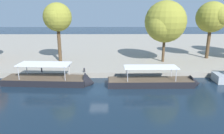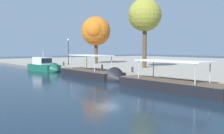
{
  "view_description": "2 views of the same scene",
  "coord_description": "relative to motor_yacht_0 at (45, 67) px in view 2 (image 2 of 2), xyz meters",
  "views": [
    {
      "loc": [
        1.55,
        -25.65,
        10.41
      ],
      "look_at": [
        1.83,
        5.24,
        1.88
      ],
      "focal_mm": 32.97,
      "sensor_mm": 36.0,
      "label": 1
    },
    {
      "loc": [
        24.62,
        -18.51,
        3.97
      ],
      "look_at": [
        -3.76,
        3.47,
        1.58
      ],
      "focal_mm": 45.79,
      "sensor_mm": 36.0,
      "label": 2
    }
  ],
  "objects": [
    {
      "name": "tree_2",
      "position": [
        12.6,
        11.05,
        8.47
      ],
      "size": [
        5.25,
        5.32,
        11.0
      ],
      "color": "#4C3823",
      "rests_on": "dock_promenade"
    },
    {
      "name": "mooring_bollard_0",
      "position": [
        0.0,
        3.54,
        0.56
      ],
      "size": [
        0.32,
        0.32,
        0.7
      ],
      "color": "#2D2D33",
      "rests_on": "dock_promenade"
    },
    {
      "name": "ground_plane",
      "position": [
        20.91,
        -2.29,
        -0.66
      ],
      "size": [
        220.0,
        220.0,
        0.0
      ],
      "primitive_type": "plane",
      "color": "#142333"
    },
    {
      "name": "tour_boat_1",
      "position": [
        14.09,
        0.59,
        -0.27
      ],
      "size": [
        13.3,
        3.91,
        4.23
      ],
      "rotation": [
        0.0,
        0.0,
        -0.06
      ],
      "color": "black",
      "rests_on": "ground_plane"
    },
    {
      "name": "tree_0",
      "position": [
        -1.97,
        11.88,
        6.7
      ],
      "size": [
        5.83,
        5.83,
        9.46
      ],
      "color": "#4C3823",
      "rests_on": "dock_promenade"
    },
    {
      "name": "mooring_bollard_1",
      "position": [
        18.32,
        3.59,
        0.58
      ],
      "size": [
        0.31,
        0.31,
        0.73
      ],
      "color": "#2D2D33",
      "rests_on": "dock_promenade"
    },
    {
      "name": "tour_boat_2",
      "position": [
        29.1,
        -0.32,
        -0.25
      ],
      "size": [
        13.25,
        2.75,
        3.74
      ],
      "rotation": [
        0.0,
        0.0,
        0.01
      ],
      "color": "black",
      "rests_on": "ground_plane"
    },
    {
      "name": "lamp_post",
      "position": [
        -1.6,
        5.39,
        2.87
      ],
      "size": [
        0.35,
        0.35,
        4.82
      ],
      "color": "black",
      "rests_on": "dock_promenade"
    },
    {
      "name": "mooring_bollard_2",
      "position": [
        11.48,
        3.74,
        0.57
      ],
      "size": [
        0.23,
        0.23,
        0.71
      ],
      "color": "#2D2D33",
      "rests_on": "dock_promenade"
    },
    {
      "name": "motor_yacht_0",
      "position": [
        0.0,
        0.0,
        0.0
      ],
      "size": [
        8.25,
        3.15,
        4.34
      ],
      "rotation": [
        0.0,
        0.0,
        0.08
      ],
      "color": "#14513D",
      "rests_on": "ground_plane"
    }
  ]
}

